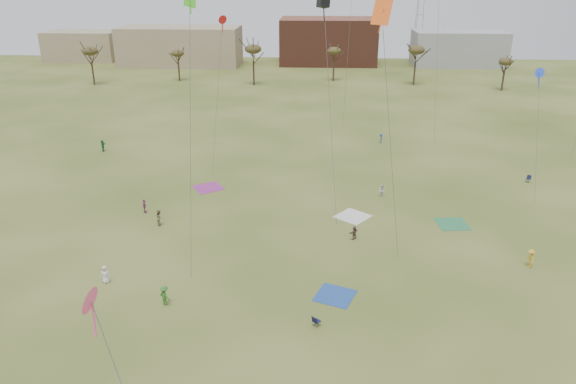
# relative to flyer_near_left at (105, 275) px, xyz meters

# --- Properties ---
(ground) EXTENTS (260.00, 260.00, 0.00)m
(ground) POSITION_rel_flyer_near_left_xyz_m (14.67, -4.80, -0.78)
(ground) COLOR #3C4C17
(ground) RESTS_ON ground
(flyer_near_left) EXTENTS (0.86, 0.68, 1.56)m
(flyer_near_left) POSITION_rel_flyer_near_left_xyz_m (0.00, 0.00, 0.00)
(flyer_near_left) COLOR white
(flyer_near_left) RESTS_ON ground
(flyer_near_center) EXTENTS (1.22, 1.11, 1.65)m
(flyer_near_center) POSITION_rel_flyer_near_left_xyz_m (5.75, -2.83, 0.04)
(flyer_near_center) COLOR #337025
(flyer_near_center) RESTS_ON ground
(spectator_fore_b) EXTENTS (0.82, 0.94, 1.66)m
(spectator_fore_b) POSITION_rel_flyer_near_left_xyz_m (1.44, 11.01, 0.05)
(spectator_fore_b) COLOR olive
(spectator_fore_b) RESTS_ON ground
(spectator_fore_c) EXTENTS (1.17, 1.19, 1.37)m
(spectator_fore_c) POSITION_rel_flyer_near_left_xyz_m (20.92, 8.99, -0.09)
(spectator_fore_c) COLOR brown
(spectator_fore_c) RESTS_ON ground
(flyer_mid_b) EXTENTS (0.65, 1.10, 1.68)m
(flyer_mid_b) POSITION_rel_flyer_near_left_xyz_m (35.88, 4.63, 0.06)
(flyer_mid_b) COLOR gold
(flyer_mid_b) RESTS_ON ground
(spectator_mid_d) EXTENTS (0.58, 0.94, 1.49)m
(spectator_mid_d) POSITION_rel_flyer_near_left_xyz_m (-1.02, 13.89, -0.03)
(spectator_mid_d) COLOR #A0427D
(spectator_mid_d) RESTS_ON ground
(spectator_mid_e) EXTENTS (0.88, 0.86, 1.43)m
(spectator_mid_e) POSITION_rel_flyer_near_left_xyz_m (24.69, 19.74, -0.07)
(spectator_mid_e) COLOR silver
(spectator_mid_e) RESTS_ON ground
(flyer_far_a) EXTENTS (0.69, 1.58, 1.65)m
(flyer_far_a) POSITION_rel_flyer_near_left_xyz_m (-13.35, 34.28, 0.04)
(flyer_far_a) COLOR #267332
(flyer_far_a) RESTS_ON ground
(flyer_far_c) EXTENTS (0.66, 1.00, 1.44)m
(flyer_far_c) POSITION_rel_flyer_near_left_xyz_m (26.68, 40.46, -0.06)
(flyer_far_c) COLOR #1F4E92
(flyer_far_c) RESTS_ON ground
(blanket_blue) EXTENTS (3.69, 3.69, 0.03)m
(blanket_blue) POSITION_rel_flyer_near_left_xyz_m (18.86, -0.87, -0.78)
(blanket_blue) COLOR #244C9E
(blanket_blue) RESTS_ON ground
(blanket_cream) EXTENTS (4.32, 4.32, 0.03)m
(blanket_cream) POSITION_rel_flyer_near_left_xyz_m (21.10, 14.12, -0.78)
(blanket_cream) COLOR white
(blanket_cream) RESTS_ON ground
(blanket_plum) EXTENTS (4.25, 4.25, 0.03)m
(blanket_plum) POSITION_rel_flyer_near_left_xyz_m (4.37, 21.23, -0.78)
(blanket_plum) COLOR #9A2F86
(blanket_plum) RESTS_ON ground
(blanket_olive) EXTENTS (3.36, 3.36, 0.03)m
(blanket_olive) POSITION_rel_flyer_near_left_xyz_m (31.12, 12.85, -0.78)
(blanket_olive) COLOR #2E7E4C
(blanket_olive) RESTS_ON ground
(camp_chair_center) EXTENTS (0.74, 0.74, 0.87)m
(camp_chair_center) POSITION_rel_flyer_near_left_xyz_m (17.40, -4.87, -0.52)
(camp_chair_center) COLOR #121434
(camp_chair_center) RESTS_ON ground
(camp_chair_right) EXTENTS (0.73, 0.74, 0.87)m
(camp_chair_right) POSITION_rel_flyer_near_left_xyz_m (43.00, 25.24, -0.52)
(camp_chair_right) COLOR #151B39
(camp_chair_right) RESTS_ON ground
(tree_line) EXTENTS (117.44, 49.32, 8.91)m
(tree_line) POSITION_rel_flyer_near_left_xyz_m (11.82, 74.32, 6.31)
(tree_line) COLOR #3A2B1E
(tree_line) RESTS_ON ground
(building_tan) EXTENTS (32.00, 14.00, 10.00)m
(building_tan) POSITION_rel_flyer_near_left_xyz_m (-20.33, 110.20, 4.22)
(building_tan) COLOR #937F60
(building_tan) RESTS_ON ground
(building_brick) EXTENTS (26.00, 16.00, 12.00)m
(building_brick) POSITION_rel_flyer_near_left_xyz_m (19.67, 115.20, 5.22)
(building_brick) COLOR brown
(building_brick) RESTS_ON ground
(building_grey) EXTENTS (24.00, 12.00, 9.00)m
(building_grey) POSITION_rel_flyer_near_left_xyz_m (54.67, 113.20, 3.72)
(building_grey) COLOR gray
(building_grey) RESTS_ON ground
(building_tan_west) EXTENTS (20.00, 12.00, 8.00)m
(building_tan_west) POSITION_rel_flyer_near_left_xyz_m (-50.33, 117.20, 3.22)
(building_tan_west) COLOR #937F60
(building_tan_west) RESTS_ON ground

